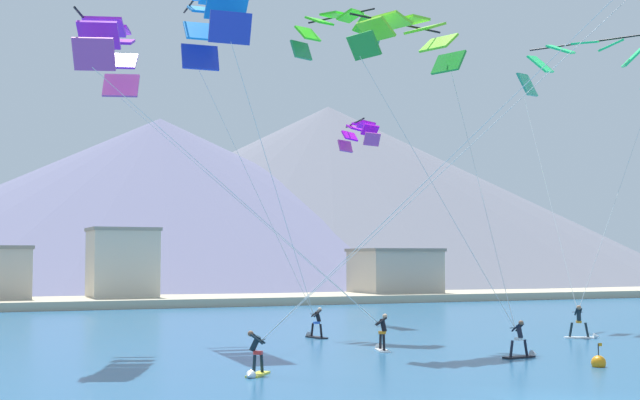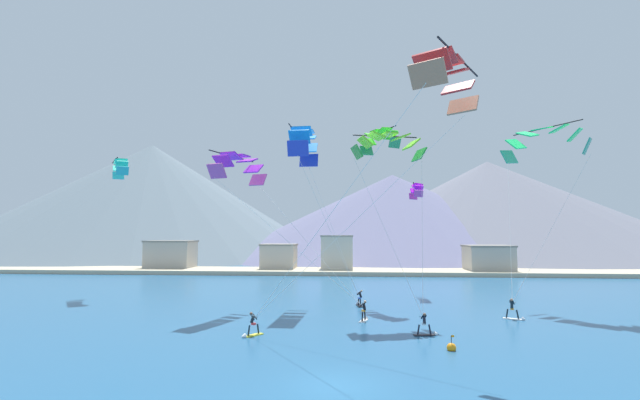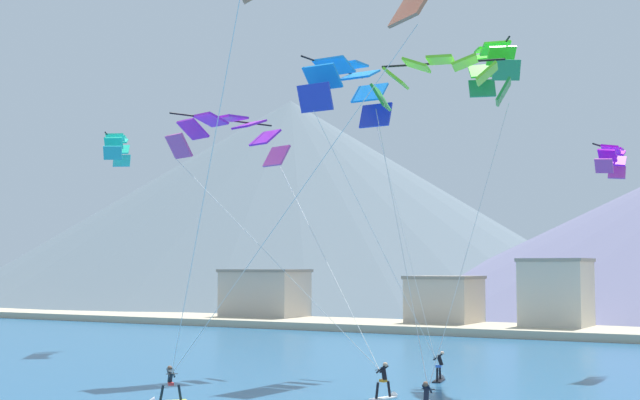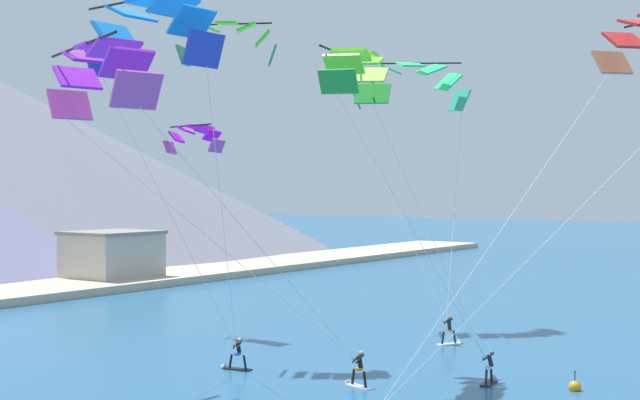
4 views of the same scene
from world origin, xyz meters
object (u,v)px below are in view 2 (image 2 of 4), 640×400
parafoil_kite_distant_low_drift (416,189)px  parafoil_kite_far_left (388,144)px  kitesurfer_near_lead (251,329)px  parafoil_kite_mid_center (239,165)px  parafoil_kite_distant_mid_solo (120,166)px  parafoil_kite_near_lead (445,77)px  parafoil_kite_near_trail (304,143)px  kitesurfer_far_left (428,329)px  parafoil_kite_far_right (544,139)px  parafoil_kite_distant_high_outer (379,138)px  race_marker_buoy (451,348)px  kitesurfer_far_right (515,313)px  kitesurfer_near_trail (359,301)px  kitesurfer_mid_center (364,314)px

parafoil_kite_distant_low_drift → parafoil_kite_far_left: bearing=-106.8°
parafoil_kite_far_left → kitesurfer_near_lead: bearing=-144.5°
parafoil_kite_mid_center → parafoil_kite_distant_mid_solo: parafoil_kite_distant_mid_solo is taller
parafoil_kite_near_lead → parafoil_kite_near_trail: (-9.84, 19.38, 0.77)m
parafoil_kite_near_trail → parafoil_kite_mid_center: size_ratio=1.21×
kitesurfer_near_lead → parafoil_kite_distant_mid_solo: 31.07m
kitesurfer_far_left → parafoil_kite_far_left: 15.59m
parafoil_kite_far_left → parafoil_kite_distant_mid_solo: bearing=159.4°
parafoil_kite_near_lead → parafoil_kite_distant_mid_solo: parafoil_kite_near_lead is taller
parafoil_kite_mid_center → kitesurfer_far_left: bearing=-28.7°
parafoil_kite_near_trail → parafoil_kite_far_right: size_ratio=1.00×
kitesurfer_near_lead → parafoil_kite_distant_high_outer: size_ratio=0.32×
parafoil_kite_near_lead → parafoil_kite_far_right: (13.54, 19.57, 0.72)m
parafoil_kite_far_left → race_marker_buoy: parafoil_kite_far_left is taller
parafoil_kite_distant_high_outer → race_marker_buoy: 24.63m
parafoil_kite_far_right → race_marker_buoy: size_ratio=15.74×
parafoil_kite_distant_low_drift → parafoil_kite_distant_mid_solo: (-34.88, -3.53, 2.65)m
kitesurfer_far_right → parafoil_kite_far_left: parafoil_kite_far_left is taller
parafoil_kite_distant_high_outer → kitesurfer_near_trail: bearing=-133.7°
kitesurfer_near_trail → parafoil_kite_near_trail: size_ratio=0.11×
kitesurfer_mid_center → kitesurfer_near_trail: bearing=92.5°
parafoil_kite_distant_high_outer → race_marker_buoy: bearing=-80.4°
parafoil_kite_near_lead → parafoil_kite_distant_low_drift: parafoil_kite_near_lead is taller
race_marker_buoy → parafoil_kite_distant_high_outer: bearing=99.6°
parafoil_kite_distant_high_outer → parafoil_kite_near_trail: bearing=-163.4°
parafoil_kite_near_trail → parafoil_kite_near_lead: bearing=-63.1°
parafoil_kite_distant_low_drift → race_marker_buoy: bearing=-94.1°
parafoil_kite_mid_center → kitesurfer_mid_center: bearing=-18.6°
parafoil_kite_distant_low_drift → kitesurfer_near_lead: bearing=-123.4°
parafoil_kite_distant_low_drift → parafoil_kite_distant_high_outer: bearing=-124.5°
kitesurfer_far_right → parafoil_kite_far_left: size_ratio=0.12×
kitesurfer_mid_center → parafoil_kite_far_left: parafoil_kite_far_left is taller
kitesurfer_near_lead → parafoil_kite_distant_high_outer: (9.82, 15.18, 16.51)m
parafoil_kite_distant_mid_solo → parafoil_kite_near_trail: bearing=-14.3°
parafoil_kite_near_trail → race_marker_buoy: size_ratio=15.73×
kitesurfer_near_trail → parafoil_kite_far_left: bearing=-66.1°
parafoil_kite_far_left → parafoil_kite_distant_mid_solo: 32.44m
parafoil_kite_distant_high_outer → parafoil_kite_distant_mid_solo: parafoil_kite_distant_high_outer is taller
kitesurfer_far_right → parafoil_kite_near_lead: size_ratio=0.12×
parafoil_kite_near_lead → parafoil_kite_mid_center: 22.49m
kitesurfer_far_right → parafoil_kite_mid_center: size_ratio=0.13×
kitesurfer_near_trail → parafoil_kite_mid_center: bearing=-164.1°
kitesurfer_near_trail → parafoil_kite_distant_high_outer: bearing=46.3°
parafoil_kite_far_right → parafoil_kite_near_trail: bearing=-179.5°
parafoil_kite_near_trail → parafoil_kite_distant_high_outer: size_ratio=3.15×
parafoil_kite_mid_center → parafoil_kite_distant_high_outer: parafoil_kite_distant_high_outer is taller
parafoil_kite_mid_center → parafoil_kite_far_left: parafoil_kite_far_left is taller
kitesurfer_far_left → kitesurfer_near_lead: bearing=-174.7°
parafoil_kite_distant_high_outer → parafoil_kite_distant_low_drift: size_ratio=1.14×
kitesurfer_near_trail → kitesurfer_far_left: 12.54m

